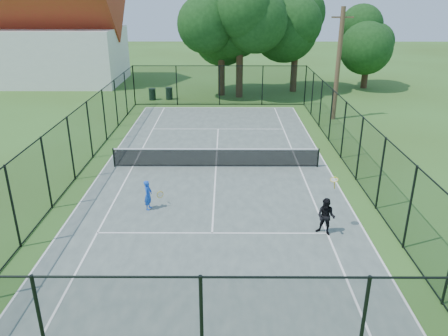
{
  "coord_description": "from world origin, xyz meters",
  "views": [
    {
      "loc": [
        0.48,
        -19.97,
        8.04
      ],
      "look_at": [
        0.41,
        -3.0,
        1.2
      ],
      "focal_mm": 35.0,
      "sensor_mm": 36.0,
      "label": 1
    }
  ],
  "objects_px": {
    "trash_bin_left": "(152,94)",
    "trash_bin_right": "(169,93)",
    "utility_pole": "(338,64)",
    "player_black": "(326,217)",
    "player_blue": "(148,195)",
    "tennis_net": "(216,157)"
  },
  "relations": [
    {
      "from": "tennis_net",
      "to": "utility_pole",
      "type": "height_order",
      "value": "utility_pole"
    },
    {
      "from": "utility_pole",
      "to": "player_blue",
      "type": "distance_m",
      "value": 17.3
    },
    {
      "from": "player_black",
      "to": "trash_bin_right",
      "type": "bearing_deg",
      "value": 110.83
    },
    {
      "from": "trash_bin_left",
      "to": "player_blue",
      "type": "height_order",
      "value": "player_blue"
    },
    {
      "from": "tennis_net",
      "to": "utility_pole",
      "type": "bearing_deg",
      "value": 49.03
    },
    {
      "from": "tennis_net",
      "to": "trash_bin_left",
      "type": "bearing_deg",
      "value": 110.29
    },
    {
      "from": "utility_pole",
      "to": "player_blue",
      "type": "bearing_deg",
      "value": -127.52
    },
    {
      "from": "trash_bin_left",
      "to": "player_blue",
      "type": "xyz_separation_m",
      "value": [
        2.87,
        -19.19,
        0.2
      ]
    },
    {
      "from": "trash_bin_left",
      "to": "trash_bin_right",
      "type": "relative_size",
      "value": 0.96
    },
    {
      "from": "tennis_net",
      "to": "player_black",
      "type": "xyz_separation_m",
      "value": [
        4.0,
        -6.42,
        0.17
      ]
    },
    {
      "from": "trash_bin_right",
      "to": "player_black",
      "type": "relative_size",
      "value": 0.47
    },
    {
      "from": "tennis_net",
      "to": "utility_pole",
      "type": "distance_m",
      "value": 12.32
    },
    {
      "from": "trash_bin_right",
      "to": "tennis_net",
      "type": "bearing_deg",
      "value": -74.59
    },
    {
      "from": "utility_pole",
      "to": "player_black",
      "type": "relative_size",
      "value": 3.49
    },
    {
      "from": "trash_bin_left",
      "to": "trash_bin_right",
      "type": "bearing_deg",
      "value": 7.02
    },
    {
      "from": "trash_bin_right",
      "to": "trash_bin_left",
      "type": "bearing_deg",
      "value": -172.98
    },
    {
      "from": "utility_pole",
      "to": "player_black",
      "type": "xyz_separation_m",
      "value": [
        -3.82,
        -15.42,
        -2.94
      ]
    },
    {
      "from": "player_black",
      "to": "trash_bin_left",
      "type": "bearing_deg",
      "value": 114.07
    },
    {
      "from": "tennis_net",
      "to": "player_blue",
      "type": "distance_m",
      "value": 5.19
    },
    {
      "from": "trash_bin_right",
      "to": "player_black",
      "type": "bearing_deg",
      "value": -69.17
    },
    {
      "from": "trash_bin_left",
      "to": "player_black",
      "type": "bearing_deg",
      "value": -65.93
    },
    {
      "from": "trash_bin_right",
      "to": "player_black",
      "type": "height_order",
      "value": "player_black"
    }
  ]
}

